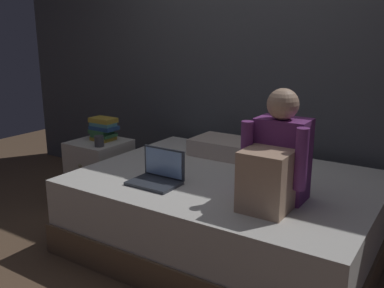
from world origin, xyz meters
name	(u,v)px	position (x,y,z in m)	size (l,w,h in m)	color
ground_plane	(179,256)	(0.00, 0.00, 0.00)	(8.00, 8.00, 0.00)	brown
wall_back	(260,48)	(0.00, 1.20, 1.35)	(5.60, 0.10, 2.70)	#4C4F54
bed	(227,212)	(0.20, 0.30, 0.26)	(2.00, 1.50, 0.53)	#7A6047
nightstand	(100,173)	(-1.10, 0.38, 0.29)	(0.44, 0.46, 0.57)	beige
person_sitting	(276,161)	(0.64, 0.04, 0.78)	(0.39, 0.44, 0.66)	#75337A
laptop	(158,175)	(-0.12, -0.06, 0.58)	(0.32, 0.23, 0.22)	#333842
pillow	(228,148)	(-0.04, 0.75, 0.59)	(0.56, 0.36, 0.13)	beige
book_stack	(103,129)	(-1.09, 0.43, 0.67)	(0.23, 0.16, 0.20)	gold
mug	(99,141)	(-0.97, 0.26, 0.62)	(0.08, 0.08, 0.09)	#3D3D42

